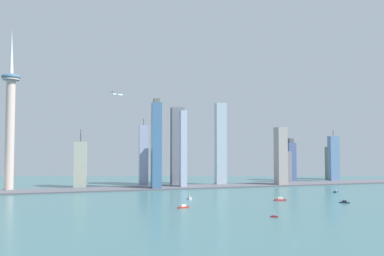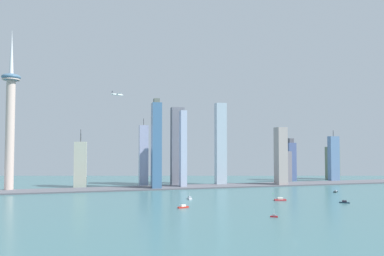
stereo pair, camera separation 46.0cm
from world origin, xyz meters
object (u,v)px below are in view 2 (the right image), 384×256
Objects in this scene: skyscraper_1 at (177,146)px; skyscraper_3 at (143,155)px; boat_1 at (280,199)px; airplane at (117,94)px; observation_tower at (10,115)px; boat_3 at (190,198)px; boat_6 at (344,202)px; skyscraper_10 at (183,149)px; skyscraper_9 at (80,164)px; skyscraper_8 at (221,144)px; skyscraper_2 at (281,156)px; boat_2 at (183,207)px; channel_buoy_0 at (273,193)px; skyscraper_4 at (288,167)px; skyscraper_5 at (332,163)px; skyscraper_7 at (156,145)px; boat_5 at (274,216)px; skyscraper_0 at (291,161)px; boat_0 at (336,192)px; skyscraper_6 at (334,159)px.

skyscraper_3 is (-69.15, 24.65, -18.91)m from skyscraper_1.
boat_1 is 0.76× the size of airplane.
skyscraper_1 is (324.16, 12.91, -60.21)m from observation_tower.
boat_3 is 0.91× the size of boat_6.
skyscraper_1 is 39.31m from skyscraper_10.
skyscraper_9 is 7.92× the size of boat_6.
skyscraper_2 is at bearing -18.05° from skyscraper_8.
boat_6 is (242.71, -16.70, -0.15)m from boat_2.
channel_buoy_0 is at bearing -42.63° from skyscraper_10.
airplane reaches higher than skyscraper_10.
skyscraper_10 reaches higher than skyscraper_4.
skyscraper_7 is at bearing -169.27° from skyscraper_5.
airplane reaches higher than boat_5.
skyscraper_4 is 416.22m from airplane.
skyscraper_9 is at bearing -177.44° from skyscraper_0.
skyscraper_1 reaches higher than skyscraper_2.
boat_5 reaches higher than boat_1.
skyscraper_8 is 246.58m from boat_0.
skyscraper_2 is 8.31× the size of boat_6.
boat_1 is 9.90× the size of channel_buoy_0.
skyscraper_9 is 495.35m from boat_0.
skyscraper_10 is 10.49× the size of boat_6.
skyscraper_0 is 7.48× the size of boat_3.
boat_3 is at bearing -30.21° from observation_tower.
observation_tower is 544.55m from skyscraper_2.
boat_0 is at bearing -0.53° from boat_2.
skyscraper_5 is at bearing -29.03° from airplane.
boat_3 is (-110.01, -177.39, -85.98)m from skyscraper_8.
channel_buoy_0 is 0.08× the size of airplane.
boat_0 is (-25.48, -208.14, -45.86)m from skyscraper_0.
skyscraper_7 is 13.08× the size of boat_3.
skyscraper_4 is 0.81× the size of skyscraper_6.
skyscraper_6 reaches higher than skyscraper_5.
skyscraper_10 is at bearing -4.51° from observation_tower.
boat_6 is (-86.00, -315.39, -45.82)m from skyscraper_0.
skyscraper_0 reaches higher than boat_3.
skyscraper_1 is (-284.35, -34.72, 35.42)m from skyscraper_0.
observation_tower is 20.66× the size of boat_6.
boat_2 is at bearing -12.69° from boat_5.
boat_1 is at bearing -136.07° from skyscraper_5.
boat_3 is at bearing -170.15° from channel_buoy_0.
skyscraper_6 is at bearing 92.97° from boat_6.
skyscraper_5 is 392.97m from boat_1.
skyscraper_6 is 427.43m from skyscraper_7.
observation_tower is 603.92m from boat_6.
skyscraper_3 is 1.19× the size of skyscraper_6.
skyscraper_8 reaches higher than skyscraper_1.
skyscraper_4 is 262.46m from skyscraper_10.
boat_3 is (26.34, 72.82, 0.19)m from boat_2.
skyscraper_7 reaches higher than skyscraper_6.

